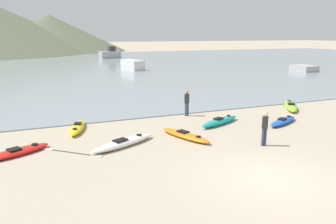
{
  "coord_description": "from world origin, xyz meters",
  "views": [
    {
      "loc": [
        -7.03,
        -8.06,
        4.74
      ],
      "look_at": [
        -0.32,
        8.4,
        0.5
      ],
      "focal_mm": 35.0,
      "sensor_mm": 36.0,
      "label": 1
    }
  ],
  "objects_px": {
    "kayak_on_sand_3": "(185,135)",
    "moored_boat_1": "(132,65)",
    "kayak_on_sand_5": "(291,106)",
    "person_near_foreground": "(265,126)",
    "moored_boat_2": "(110,54)",
    "loose_paddle": "(72,152)",
    "kayak_on_sand_1": "(18,152)",
    "kayak_on_sand_4": "(123,143)",
    "kayak_on_sand_6": "(77,127)",
    "person_near_waterline": "(187,101)",
    "kayak_on_sand_2": "(220,121)",
    "moored_boat_3": "(304,68)",
    "kayak_on_sand_0": "(283,121)"
  },
  "relations": [
    {
      "from": "kayak_on_sand_2",
      "to": "kayak_on_sand_3",
      "type": "relative_size",
      "value": 0.99
    },
    {
      "from": "kayak_on_sand_1",
      "to": "kayak_on_sand_3",
      "type": "relative_size",
      "value": 0.89
    },
    {
      "from": "kayak_on_sand_1",
      "to": "moored_boat_1",
      "type": "relative_size",
      "value": 0.64
    },
    {
      "from": "person_near_waterline",
      "to": "moored_boat_1",
      "type": "distance_m",
      "value": 26.2
    },
    {
      "from": "kayak_on_sand_0",
      "to": "person_near_waterline",
      "type": "relative_size",
      "value": 1.77
    },
    {
      "from": "kayak_on_sand_1",
      "to": "moored_boat_3",
      "type": "relative_size",
      "value": 0.88
    },
    {
      "from": "kayak_on_sand_3",
      "to": "moored_boat_1",
      "type": "bearing_deg",
      "value": 78.47
    },
    {
      "from": "kayak_on_sand_2",
      "to": "kayak_on_sand_5",
      "type": "bearing_deg",
      "value": 14.37
    },
    {
      "from": "kayak_on_sand_4",
      "to": "kayak_on_sand_6",
      "type": "height_order",
      "value": "kayak_on_sand_6"
    },
    {
      "from": "kayak_on_sand_5",
      "to": "moored_boat_3",
      "type": "distance_m",
      "value": 23.68
    },
    {
      "from": "kayak_on_sand_5",
      "to": "person_near_foreground",
      "type": "relative_size",
      "value": 2.09
    },
    {
      "from": "moored_boat_2",
      "to": "loose_paddle",
      "type": "relative_size",
      "value": 2.1
    },
    {
      "from": "kayak_on_sand_2",
      "to": "moored_boat_3",
      "type": "height_order",
      "value": "moored_boat_3"
    },
    {
      "from": "kayak_on_sand_4",
      "to": "loose_paddle",
      "type": "distance_m",
      "value": 2.17
    },
    {
      "from": "kayak_on_sand_3",
      "to": "person_near_foreground",
      "type": "distance_m",
      "value": 3.61
    },
    {
      "from": "kayak_on_sand_6",
      "to": "person_near_foreground",
      "type": "height_order",
      "value": "person_near_foreground"
    },
    {
      "from": "person_near_foreground",
      "to": "kayak_on_sand_4",
      "type": "bearing_deg",
      "value": 158.43
    },
    {
      "from": "kayak_on_sand_1",
      "to": "loose_paddle",
      "type": "height_order",
      "value": "kayak_on_sand_1"
    },
    {
      "from": "kayak_on_sand_6",
      "to": "person_near_foreground",
      "type": "bearing_deg",
      "value": -36.92
    },
    {
      "from": "kayak_on_sand_4",
      "to": "moored_boat_3",
      "type": "xyz_separation_m",
      "value": [
        29.1,
        19.51,
        0.28
      ]
    },
    {
      "from": "kayak_on_sand_0",
      "to": "person_near_waterline",
      "type": "distance_m",
      "value": 5.48
    },
    {
      "from": "kayak_on_sand_2",
      "to": "kayak_on_sand_3",
      "type": "height_order",
      "value": "kayak_on_sand_2"
    },
    {
      "from": "kayak_on_sand_5",
      "to": "moored_boat_3",
      "type": "xyz_separation_m",
      "value": [
        17.07,
        16.42,
        0.26
      ]
    },
    {
      "from": "kayak_on_sand_1",
      "to": "kayak_on_sand_6",
      "type": "height_order",
      "value": "kayak_on_sand_6"
    },
    {
      "from": "kayak_on_sand_5",
      "to": "loose_paddle",
      "type": "bearing_deg",
      "value": -167.61
    },
    {
      "from": "kayak_on_sand_3",
      "to": "kayak_on_sand_5",
      "type": "relative_size",
      "value": 0.96
    },
    {
      "from": "moored_boat_2",
      "to": "loose_paddle",
      "type": "distance_m",
      "value": 53.98
    },
    {
      "from": "kayak_on_sand_2",
      "to": "moored_boat_3",
      "type": "xyz_separation_m",
      "value": [
        23.39,
        18.04,
        0.26
      ]
    },
    {
      "from": "kayak_on_sand_2",
      "to": "kayak_on_sand_3",
      "type": "xyz_separation_m",
      "value": [
        -2.73,
        -1.46,
        -0.04
      ]
    },
    {
      "from": "moored_boat_1",
      "to": "moored_boat_3",
      "type": "xyz_separation_m",
      "value": [
        20.07,
        -10.22,
        -0.27
      ]
    },
    {
      "from": "loose_paddle",
      "to": "person_near_foreground",
      "type": "bearing_deg",
      "value": -15.82
    },
    {
      "from": "kayak_on_sand_0",
      "to": "moored_boat_1",
      "type": "height_order",
      "value": "moored_boat_1"
    },
    {
      "from": "kayak_on_sand_5",
      "to": "kayak_on_sand_6",
      "type": "bearing_deg",
      "value": 179.64
    },
    {
      "from": "kayak_on_sand_3",
      "to": "moored_boat_2",
      "type": "height_order",
      "value": "moored_boat_2"
    },
    {
      "from": "moored_boat_1",
      "to": "kayak_on_sand_0",
      "type": "bearing_deg",
      "value": -90.18
    },
    {
      "from": "kayak_on_sand_2",
      "to": "moored_boat_2",
      "type": "xyz_separation_m",
      "value": [
        5.26,
        50.85,
        0.7
      ]
    },
    {
      "from": "person_near_foreground",
      "to": "moored_boat_2",
      "type": "distance_m",
      "value": 54.83
    },
    {
      "from": "moored_boat_1",
      "to": "moored_boat_2",
      "type": "height_order",
      "value": "moored_boat_2"
    },
    {
      "from": "person_near_foreground",
      "to": "moored_boat_3",
      "type": "xyz_separation_m",
      "value": [
        23.42,
        21.76,
        -0.44
      ]
    },
    {
      "from": "kayak_on_sand_2",
      "to": "kayak_on_sand_6",
      "type": "bearing_deg",
      "value": 166.75
    },
    {
      "from": "kayak_on_sand_5",
      "to": "person_near_foreground",
      "type": "distance_m",
      "value": 8.33
    },
    {
      "from": "person_near_foreground",
      "to": "moored_boat_3",
      "type": "height_order",
      "value": "person_near_foreground"
    },
    {
      "from": "kayak_on_sand_6",
      "to": "moored_boat_2",
      "type": "height_order",
      "value": "moored_boat_2"
    },
    {
      "from": "kayak_on_sand_4",
      "to": "moored_boat_3",
      "type": "height_order",
      "value": "moored_boat_3"
    },
    {
      "from": "loose_paddle",
      "to": "moored_boat_1",
      "type": "bearing_deg",
      "value": 69.37
    },
    {
      "from": "kayak_on_sand_3",
      "to": "person_near_foreground",
      "type": "height_order",
      "value": "person_near_foreground"
    },
    {
      "from": "kayak_on_sand_4",
      "to": "kayak_on_sand_6",
      "type": "xyz_separation_m",
      "value": [
        -1.54,
        3.18,
        0.01
      ]
    },
    {
      "from": "kayak_on_sand_6",
      "to": "person_near_waterline",
      "type": "height_order",
      "value": "person_near_waterline"
    },
    {
      "from": "moored_boat_1",
      "to": "loose_paddle",
      "type": "xyz_separation_m",
      "value": [
        -11.2,
        -29.76,
        -0.68
      ]
    },
    {
      "from": "kayak_on_sand_3",
      "to": "kayak_on_sand_5",
      "type": "bearing_deg",
      "value": 18.75
    }
  ]
}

